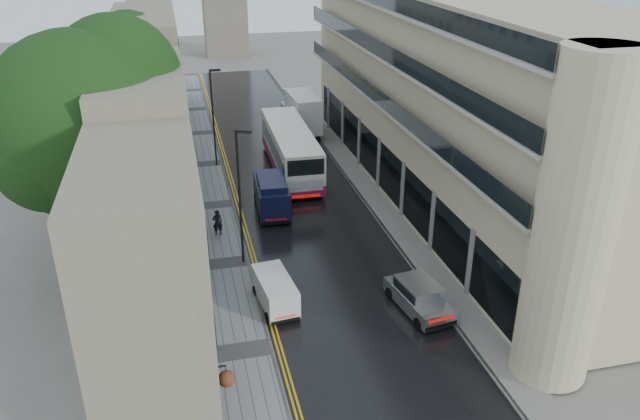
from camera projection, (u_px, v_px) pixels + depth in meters
name	position (u px, v px, depth m)	size (l,w,h in m)	color
road	(296.00, 198.00, 44.50)	(9.00, 85.00, 0.02)	black
left_sidewalk	(214.00, 206.00, 43.25)	(2.70, 85.00, 0.12)	gray
right_sidewalk	(368.00, 191.00, 45.61)	(1.80, 85.00, 0.12)	slate
old_shop_row	(151.00, 116.00, 42.20)	(4.50, 56.00, 12.00)	gray
modern_block	(447.00, 99.00, 42.39)	(8.00, 40.00, 14.00)	#C4B292
tree_near	(86.00, 156.00, 32.34)	(10.56, 10.56, 13.89)	black
tree_far	(111.00, 104.00, 44.17)	(9.24, 9.24, 12.46)	black
cream_bus	(281.00, 167.00, 45.33)	(2.87, 12.63, 3.44)	white
white_lorry	(295.00, 120.00, 55.28)	(2.24, 7.47, 3.92)	white
silver_hatchback	(420.00, 315.00, 29.93)	(1.85, 4.23, 1.59)	#B9B9BE
white_van	(268.00, 308.00, 30.46)	(1.57, 3.67, 1.66)	silver
navy_van	(260.00, 205.00, 40.31)	(2.02, 5.06, 2.58)	black
pedestrian	(217.00, 222.00, 38.79)	(0.62, 0.40, 1.69)	black
lamp_post_near	(240.00, 199.00, 34.36)	(0.89, 0.20, 7.92)	black
lamp_post_far	(213.00, 119.00, 48.67)	(0.86, 0.19, 7.68)	black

